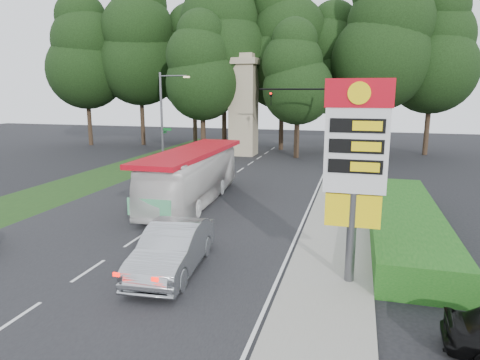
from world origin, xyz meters
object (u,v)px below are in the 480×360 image
(sedan_silver, at_px, (173,248))
(gas_station_pylon, at_px, (356,155))
(streetlight_signs, at_px, (164,115))
(monument, at_px, (244,105))
(traffic_signal_mast, at_px, (314,113))
(transit_bus, at_px, (192,176))

(sedan_silver, bearing_deg, gas_station_pylon, 0.83)
(streetlight_signs, bearing_deg, monument, 58.03)
(streetlight_signs, bearing_deg, sedan_silver, -64.25)
(streetlight_signs, distance_m, monument, 9.44)
(traffic_signal_mast, bearing_deg, streetlight_signs, -171.08)
(streetlight_signs, height_order, monument, monument)
(gas_station_pylon, distance_m, traffic_signal_mast, 22.29)
(traffic_signal_mast, height_order, monument, monument)
(gas_station_pylon, xyz_separation_m, monument, (-11.20, 28.01, 0.66))
(monument, relative_size, sedan_silver, 1.89)
(traffic_signal_mast, xyz_separation_m, monument, (-7.68, 6.00, 0.43))
(sedan_silver, bearing_deg, monument, 94.71)
(traffic_signal_mast, bearing_deg, gas_station_pylon, -80.91)
(gas_station_pylon, xyz_separation_m, sedan_silver, (-6.22, -0.65, -3.57))
(monument, height_order, sedan_silver, monument)
(monument, bearing_deg, gas_station_pylon, -68.20)
(streetlight_signs, xyz_separation_m, sedan_silver, (9.97, -20.67, -3.56))
(traffic_signal_mast, relative_size, streetlight_signs, 0.90)
(streetlight_signs, distance_m, transit_bus, 13.55)
(streetlight_signs, relative_size, monument, 0.80)
(gas_station_pylon, distance_m, sedan_silver, 7.20)
(gas_station_pylon, xyz_separation_m, streetlight_signs, (-16.19, 20.01, -0.01))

